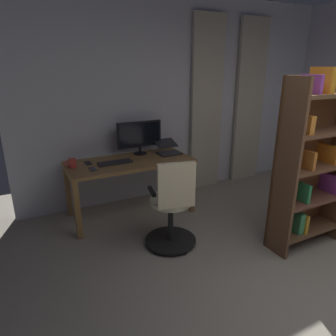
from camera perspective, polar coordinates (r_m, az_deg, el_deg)
back_room_partition at (r=4.52m, az=3.06°, el=13.09°), size 4.88×0.10×2.80m
curtain_left_panel at (r=5.13m, az=15.25°, el=11.80°), size 0.53×0.06×2.56m
curtain_right_panel at (r=4.62m, az=7.37°, el=11.59°), size 0.52×0.06×2.56m
desk at (r=3.80m, az=-7.26°, el=0.15°), size 1.56×0.71×0.73m
office_chair at (r=3.12m, az=0.83°, el=-7.66°), size 0.56×0.56×0.99m
computer_monitor at (r=4.00m, az=-5.46°, el=6.22°), size 0.61×0.18×0.44m
computer_keyboard at (r=3.68m, az=-10.07°, el=1.03°), size 0.41×0.14×0.02m
laptop at (r=4.05m, az=-0.01°, el=3.55°), size 0.30×0.34×0.17m
cell_phone_by_monitor at (r=3.76m, az=-15.02°, el=0.93°), size 0.07×0.15×0.01m
cell_phone_face_up at (r=3.52m, az=-14.20°, el=-0.20°), size 0.08×0.15×0.01m
mug_tea at (r=3.65m, az=-17.89°, el=0.90°), size 0.14×0.09×0.10m
bookshelf at (r=3.38m, az=25.39°, el=0.70°), size 0.83×0.30×1.85m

